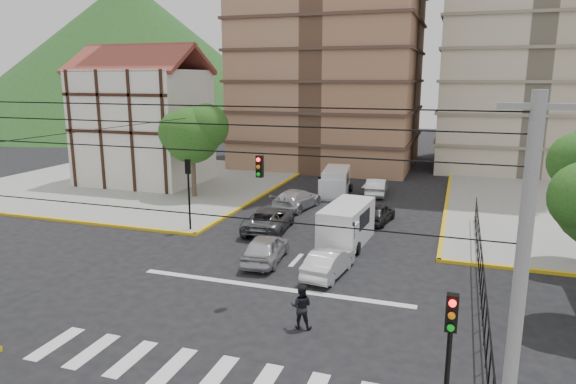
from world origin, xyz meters
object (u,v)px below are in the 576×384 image
at_px(traffic_light_nw, 188,182).
at_px(van_right_lane, 346,226).
at_px(car_white_front_right, 329,262).
at_px(pedestrian_crosswalk, 301,306).
at_px(traffic_light_se, 449,352).
at_px(car_silver_front_left, 266,248).
at_px(van_left_lane, 335,183).

height_order(traffic_light_nw, van_right_lane, traffic_light_nw).
xyz_separation_m(van_right_lane, car_white_front_right, (0.21, -4.74, -0.47)).
xyz_separation_m(van_right_lane, pedestrian_crosswalk, (0.53, -10.27, -0.25)).
bearing_deg(pedestrian_crosswalk, traffic_light_se, 126.21).
relative_size(van_right_lane, car_silver_front_left, 1.23).
bearing_deg(van_right_lane, van_left_lane, 110.45).
distance_m(van_right_lane, van_left_lane, 12.63).
xyz_separation_m(van_left_lane, pedestrian_crosswalk, (4.01, -22.41, -0.18)).
bearing_deg(car_silver_front_left, van_left_lane, -94.70).
bearing_deg(car_white_front_right, pedestrian_crosswalk, 100.09).
xyz_separation_m(van_right_lane, van_left_lane, (-3.49, 12.14, -0.07)).
height_order(traffic_light_nw, van_left_lane, traffic_light_nw).
bearing_deg(pedestrian_crosswalk, van_left_lane, -86.56).
bearing_deg(traffic_light_nw, pedestrian_crosswalk, -43.84).
distance_m(traffic_light_se, pedestrian_crosswalk, 8.19).
bearing_deg(van_left_lane, van_right_lane, -81.57).
bearing_deg(traffic_light_se, pedestrian_crosswalk, 132.92).
height_order(traffic_light_se, pedestrian_crosswalk, traffic_light_se).
relative_size(van_left_lane, pedestrian_crosswalk, 2.87).
bearing_deg(car_white_front_right, traffic_light_nw, -16.65).
height_order(car_silver_front_left, car_white_front_right, car_silver_front_left).
bearing_deg(traffic_light_nw, van_right_lane, 2.60).
xyz_separation_m(car_silver_front_left, car_white_front_right, (3.56, -0.80, -0.07)).
xyz_separation_m(traffic_light_nw, car_silver_front_left, (6.36, -3.50, -2.38)).
distance_m(traffic_light_se, van_right_lane, 17.20).
height_order(traffic_light_nw, car_white_front_right, traffic_light_nw).
relative_size(traffic_light_nw, car_white_front_right, 1.10).
relative_size(traffic_light_nw, van_left_lane, 0.87).
height_order(traffic_light_se, car_silver_front_left, traffic_light_se).
bearing_deg(car_white_front_right, car_silver_front_left, -5.95).
relative_size(van_left_lane, car_white_front_right, 1.26).
bearing_deg(van_left_lane, traffic_light_se, -79.18).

